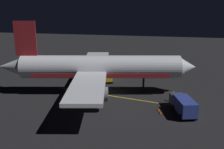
% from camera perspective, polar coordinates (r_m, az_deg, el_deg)
% --- Properties ---
extents(ground_plane, '(180.00, 180.00, 0.20)m').
position_cam_1_polar(ground_plane, '(44.77, -2.50, -4.30)').
color(ground_plane, black).
extents(apron_guide_stripe, '(4.94, 23.77, 0.01)m').
position_cam_1_polar(apron_guide_stripe, '(42.57, 2.21, -5.19)').
color(apron_guide_stripe, gold).
rests_on(apron_guide_stripe, ground_plane).
extents(airliner, '(32.67, 33.88, 12.46)m').
position_cam_1_polar(airliner, '(43.48, -3.35, 1.49)').
color(airliner, silver).
rests_on(airliner, ground_plane).
extents(baggage_truck, '(6.76, 3.85, 2.40)m').
position_cam_1_polar(baggage_truck, '(37.43, 15.70, -6.65)').
color(baggage_truck, navy).
rests_on(baggage_truck, ground_plane).
extents(catering_truck, '(6.32, 3.83, 2.30)m').
position_cam_1_polar(catering_truck, '(51.86, -1.27, -0.06)').
color(catering_truck, gold).
rests_on(catering_truck, ground_plane).
extents(ground_crew_worker, '(0.40, 0.40, 1.74)m').
position_cam_1_polar(ground_crew_worker, '(41.59, 13.63, -4.83)').
color(ground_crew_worker, black).
rests_on(ground_crew_worker, ground_plane).
extents(traffic_cone_near_left, '(0.50, 0.50, 0.55)m').
position_cam_1_polar(traffic_cone_near_left, '(47.12, 1.60, -2.84)').
color(traffic_cone_near_left, '#EA590F').
rests_on(traffic_cone_near_left, ground_plane).
extents(traffic_cone_near_right, '(0.50, 0.50, 0.55)m').
position_cam_1_polar(traffic_cone_near_right, '(45.85, 11.77, -3.68)').
color(traffic_cone_near_right, '#EA590F').
rests_on(traffic_cone_near_right, ground_plane).
extents(traffic_cone_under_wing, '(0.50, 0.50, 0.55)m').
position_cam_1_polar(traffic_cone_under_wing, '(37.73, 10.44, -7.78)').
color(traffic_cone_under_wing, '#EA590F').
rests_on(traffic_cone_under_wing, ground_plane).
extents(traffic_cone_far, '(0.50, 0.50, 0.55)m').
position_cam_1_polar(traffic_cone_far, '(36.96, 10.86, -8.30)').
color(traffic_cone_far, '#EA590F').
rests_on(traffic_cone_far, ground_plane).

